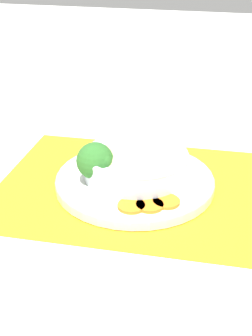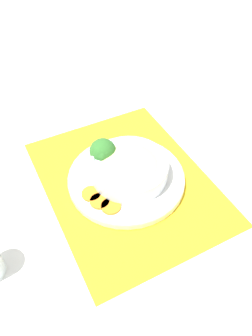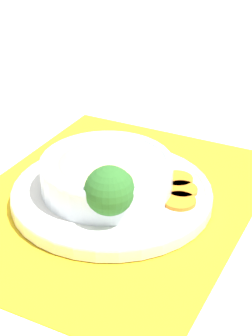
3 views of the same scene
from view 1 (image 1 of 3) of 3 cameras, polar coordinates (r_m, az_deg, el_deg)
ground_plane at (r=0.86m, az=1.07°, el=-2.41°), size 4.00×4.00×0.00m
placemat at (r=0.86m, az=1.07°, el=-2.29°), size 0.51×0.40×0.00m
plate at (r=0.85m, az=1.08°, el=-1.51°), size 0.29×0.29×0.02m
bowl at (r=0.84m, az=1.02°, el=0.78°), size 0.19×0.19×0.06m
broccoli_floret at (r=0.81m, az=-3.76°, el=0.83°), size 0.07×0.07×0.08m
carrot_slice_near at (r=0.76m, az=0.65°, el=-4.64°), size 0.05×0.05×0.01m
carrot_slice_middle at (r=0.76m, az=2.91°, el=-4.54°), size 0.05×0.05×0.01m
carrot_slice_far at (r=0.77m, az=4.94°, el=-4.09°), size 0.05×0.05×0.01m
water_glass at (r=0.54m, az=3.39°, el=-17.73°), size 0.06×0.06×0.10m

